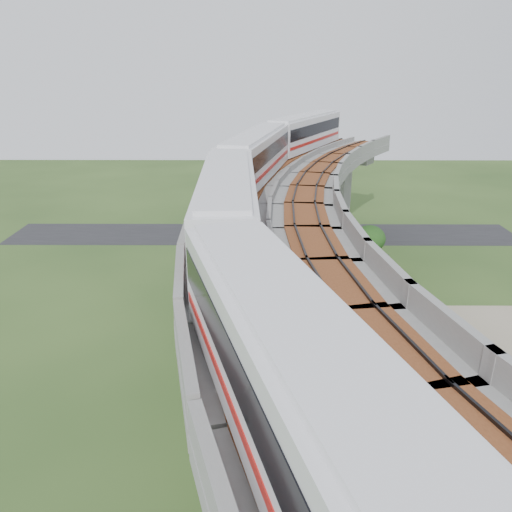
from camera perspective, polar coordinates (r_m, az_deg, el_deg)
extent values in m
plane|color=#2C461C|center=(32.76, 1.33, -14.35)|extent=(160.00, 160.00, 0.00)
cube|color=gray|center=(34.38, 26.31, -14.90)|extent=(18.00, 26.00, 0.04)
cube|color=#232326|center=(59.80, 0.87, 2.52)|extent=(60.00, 8.00, 0.03)
cube|color=#99968E|center=(61.12, 9.51, 6.73)|extent=(2.86, 2.93, 8.40)
cube|color=#99968E|center=(60.15, 9.79, 11.17)|extent=(7.21, 5.74, 1.20)
cube|color=#99968E|center=(39.99, 2.45, -0.67)|extent=(2.35, 2.51, 8.40)
cube|color=#99968E|center=(38.48, 2.56, 5.99)|extent=(7.31, 3.58, 1.20)
cube|color=#99968E|center=(22.03, 4.44, -21.09)|extent=(2.35, 2.51, 8.40)
cube|color=#99968E|center=(19.15, 4.85, -10.36)|extent=(7.31, 3.58, 1.20)
cube|color=gray|center=(54.43, 7.61, 11.34)|extent=(16.42, 20.91, 0.80)
cube|color=gray|center=(55.82, 3.39, 12.66)|extent=(8.66, 17.08, 1.00)
cube|color=gray|center=(53.06, 12.13, 11.81)|extent=(8.66, 17.08, 1.00)
cube|color=brown|center=(55.10, 5.43, 12.03)|extent=(10.68, 18.08, 0.12)
cube|color=black|center=(55.09, 5.44, 12.16)|extent=(9.69, 17.59, 0.12)
cube|color=brown|center=(53.69, 9.90, 11.59)|extent=(10.68, 18.08, 0.12)
cube|color=black|center=(53.67, 9.90, 11.71)|extent=(9.69, 17.59, 0.12)
cube|color=gray|center=(36.97, 2.32, 6.97)|extent=(11.77, 20.03, 0.80)
cube|color=gray|center=(37.50, -4.27, 8.54)|extent=(3.22, 18.71, 1.00)
cube|color=gray|center=(36.53, 9.12, 8.00)|extent=(3.22, 18.71, 1.00)
cube|color=brown|center=(37.18, -1.07, 7.79)|extent=(5.44, 19.05, 0.12)
cube|color=black|center=(37.15, -1.07, 7.97)|extent=(4.35, 18.88, 0.12)
cube|color=brown|center=(36.68, 5.77, 7.51)|extent=(5.44, 19.05, 0.12)
cube|color=black|center=(36.65, 5.78, 7.69)|extent=(4.35, 18.88, 0.12)
cube|color=gray|center=(19.78, 4.04, -5.94)|extent=(11.77, 20.03, 0.80)
cube|color=gray|center=(18.99, -8.71, -4.33)|extent=(3.22, 18.71, 1.00)
cube|color=gray|center=(20.70, 15.83, -2.72)|extent=(3.22, 18.71, 1.00)
cube|color=brown|center=(19.25, -2.36, -5.17)|extent=(5.44, 19.05, 0.12)
cube|color=black|center=(19.20, -2.37, -4.85)|extent=(4.35, 18.88, 0.12)
cube|color=brown|center=(20.14, 10.22, -4.28)|extent=(5.44, 19.05, 0.12)
cube|color=black|center=(20.09, 10.24, -3.97)|extent=(4.35, 18.88, 0.12)
cube|color=silver|center=(11.30, 5.30, -15.49)|extent=(6.85, 15.15, 3.20)
cube|color=silver|center=(10.38, 5.62, -7.92)|extent=(6.12, 14.28, 0.22)
cube|color=black|center=(11.03, 5.38, -13.61)|extent=(6.74, 14.59, 1.15)
cube|color=#B21611|center=(11.76, 5.18, -18.43)|extent=(6.74, 14.59, 0.30)
cube|color=black|center=(12.22, 5.06, -21.01)|extent=(5.45, 12.76, 0.28)
cube|color=silver|center=(25.35, -3.25, 5.62)|extent=(3.26, 15.09, 3.20)
cube|color=silver|center=(24.95, -3.33, 9.39)|extent=(2.69, 14.32, 0.22)
cube|color=black|center=(25.23, -3.27, 6.61)|extent=(3.30, 14.49, 1.15)
cube|color=#B21611|center=(25.56, -3.22, 4.00)|extent=(3.30, 14.49, 0.30)
cube|color=black|center=(25.77, -3.19, 2.49)|extent=(2.38, 12.81, 0.28)
cube|color=silver|center=(40.46, 0.03, 11.44)|extent=(5.82, 15.23, 3.20)
cube|color=silver|center=(40.21, 0.03, 13.83)|extent=(5.13, 14.38, 0.22)
cube|color=black|center=(40.38, 0.03, 12.07)|extent=(5.75, 14.66, 1.15)
cube|color=#B21611|center=(40.59, 0.03, 10.40)|extent=(5.75, 14.66, 0.30)
cube|color=black|center=(40.72, 0.03, 9.42)|extent=(4.56, 12.86, 0.28)
cube|color=silver|center=(55.21, 5.65, 13.91)|extent=(9.13, 14.62, 3.20)
cube|color=silver|center=(55.03, 5.71, 15.66)|extent=(8.31, 13.71, 0.22)
cube|color=black|center=(55.15, 5.66, 14.37)|extent=(8.91, 14.11, 1.15)
cube|color=#B21611|center=(55.30, 5.62, 13.14)|extent=(8.91, 14.11, 0.30)
cube|color=black|center=(55.40, 5.59, 12.41)|extent=(7.41, 12.25, 0.28)
cylinder|color=#2D382D|center=(51.12, 14.84, -0.60)|extent=(0.08, 0.08, 1.50)
cube|color=#2D382D|center=(48.83, 14.49, -1.60)|extent=(1.69, 4.77, 1.40)
cylinder|color=#2D382D|center=(46.55, 14.24, -2.71)|extent=(0.08, 0.08, 1.50)
cube|color=#2D382D|center=(44.28, 14.13, -3.96)|extent=(1.23, 4.91, 1.40)
cylinder|color=#2D382D|center=(42.04, 14.16, -5.35)|extent=(0.08, 0.08, 1.50)
cube|color=#2D382D|center=(39.84, 14.36, -6.91)|extent=(0.75, 4.99, 1.40)
cylinder|color=#2D382D|center=(37.69, 14.78, -8.65)|extent=(0.08, 0.08, 1.50)
cube|color=#2D382D|center=(35.59, 15.43, -10.60)|extent=(0.27, 5.04, 1.40)
cylinder|color=#2D382D|center=(33.58, 16.38, -12.79)|extent=(0.08, 0.08, 1.50)
cube|color=#2D382D|center=(31.67, 17.69, -15.23)|extent=(0.27, 5.04, 1.40)
cylinder|color=#2D382D|center=(29.88, 19.41, -17.94)|extent=(0.08, 0.08, 1.50)
cube|color=#2D382D|center=(28.24, 21.65, -20.92)|extent=(0.75, 4.99, 1.40)
cylinder|color=#2D382D|center=(26.78, 24.49, -24.14)|extent=(0.08, 0.08, 1.50)
cylinder|color=#382314|center=(52.26, 12.71, 0.14)|extent=(0.18, 0.18, 1.62)
ellipsoid|color=#123A16|center=(51.67, 12.86, 1.96)|extent=(3.17, 3.17, 2.69)
cylinder|color=#382314|center=(50.14, 11.92, -0.94)|extent=(0.18, 0.18, 1.23)
ellipsoid|color=#123A16|center=(49.71, 12.02, 0.37)|extent=(2.03, 2.03, 1.72)
cylinder|color=#382314|center=(42.07, 10.63, -4.83)|extent=(0.18, 0.18, 1.77)
ellipsoid|color=#123A16|center=(41.35, 10.79, -2.68)|extent=(2.81, 2.81, 2.39)
cylinder|color=#382314|center=(38.76, 10.49, -7.77)|extent=(0.18, 0.18, 1.05)
ellipsoid|color=#123A16|center=(38.26, 10.59, -6.34)|extent=(1.88, 1.88, 1.60)
cylinder|color=#382314|center=(33.87, 13.70, -12.26)|extent=(0.18, 0.18, 1.42)
ellipsoid|color=#123A16|center=(33.21, 13.88, -10.43)|extent=(1.87, 1.87, 1.59)
cylinder|color=#382314|center=(26.77, 16.92, -23.56)|extent=(0.18, 0.18, 1.08)
ellipsoid|color=#123A16|center=(25.88, 17.25, -21.44)|extent=(2.63, 2.63, 2.24)
imported|color=silver|center=(32.10, 23.53, -15.70)|extent=(3.25, 4.01, 1.28)
imported|color=black|center=(40.68, 19.19, -7.03)|extent=(4.29, 2.21, 1.19)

